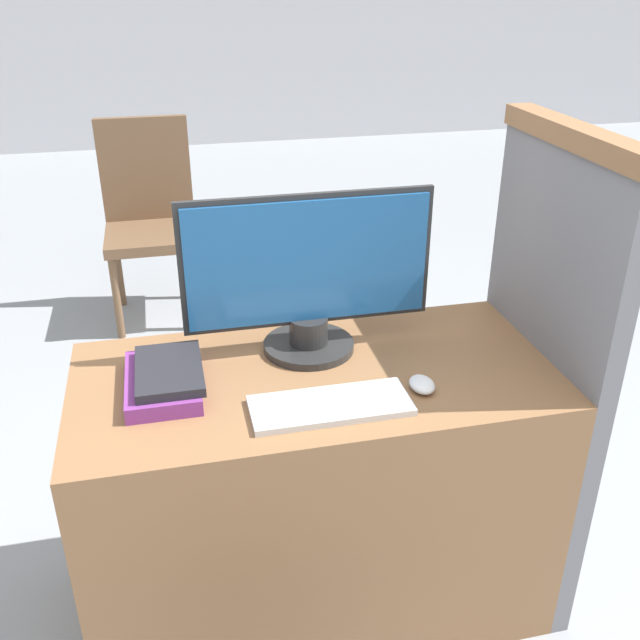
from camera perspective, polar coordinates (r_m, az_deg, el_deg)
name	(u,v)px	position (r m, az deg, el deg)	size (l,w,h in m)	color
desk	(316,491)	(1.96, -0.36, -13.50)	(1.18, 0.58, 0.73)	#8C603D
carrel_divider	(540,370)	(1.99, 17.17, -3.81)	(0.07, 0.58, 1.30)	slate
monitor	(308,277)	(1.76, -0.96, 3.49)	(0.63, 0.23, 0.41)	#282828
keyboard	(329,406)	(1.61, 0.73, -6.88)	(0.36, 0.14, 0.02)	silver
mouse	(422,384)	(1.69, 8.16, -5.13)	(0.06, 0.08, 0.03)	white
book_stack	(165,379)	(1.71, -12.32, -4.60)	(0.18, 0.27, 0.06)	#7A3384
far_chair	(150,212)	(3.64, -13.48, 8.44)	(0.44, 0.44, 0.97)	brown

